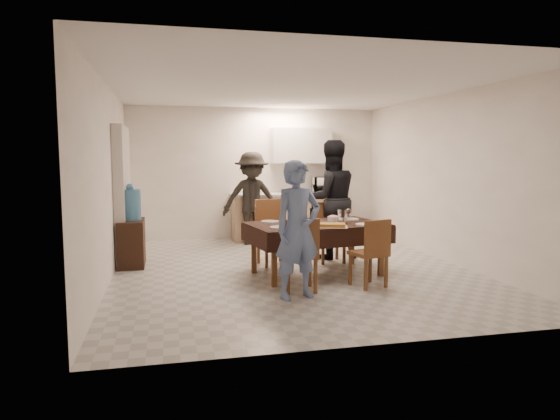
{
  "coord_description": "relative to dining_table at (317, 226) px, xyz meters",
  "views": [
    {
      "loc": [
        -1.74,
        -6.91,
        1.64
      ],
      "look_at": [
        -0.24,
        -0.3,
        0.91
      ],
      "focal_mm": 32.0,
      "sensor_mm": 36.0,
      "label": 1
    }
  ],
  "objects": [
    {
      "name": "floor",
      "position": [
        -0.26,
        0.38,
        -0.68
      ],
      "size": [
        5.0,
        6.0,
        0.02
      ],
      "primitive_type": "cube",
      "color": "#BBBAB5",
      "rests_on": "ground"
    },
    {
      "name": "ceiling",
      "position": [
        -0.26,
        0.38,
        1.92
      ],
      "size": [
        5.0,
        6.0,
        0.02
      ],
      "primitive_type": "cube",
      "color": "white",
      "rests_on": "wall_back"
    },
    {
      "name": "wall_back",
      "position": [
        -0.26,
        3.38,
        0.62
      ],
      "size": [
        5.0,
        0.02,
        2.6
      ],
      "primitive_type": "cube",
      "color": "white",
      "rests_on": "floor"
    },
    {
      "name": "wall_front",
      "position": [
        -0.26,
        -2.62,
        0.62
      ],
      "size": [
        5.0,
        0.02,
        2.6
      ],
      "primitive_type": "cube",
      "color": "white",
      "rests_on": "floor"
    },
    {
      "name": "wall_left",
      "position": [
        -2.76,
        0.38,
        0.62
      ],
      "size": [
        0.02,
        6.0,
        2.6
      ],
      "primitive_type": "cube",
      "color": "white",
      "rests_on": "floor"
    },
    {
      "name": "wall_right",
      "position": [
        2.24,
        0.38,
        0.62
      ],
      "size": [
        0.02,
        6.0,
        2.6
      ],
      "primitive_type": "cube",
      "color": "white",
      "rests_on": "floor"
    },
    {
      "name": "stub_partition",
      "position": [
        -2.68,
        1.58,
        0.37
      ],
      "size": [
        0.15,
        1.4,
        2.1
      ],
      "primitive_type": "cube",
      "color": "beige",
      "rests_on": "floor"
    },
    {
      "name": "kitchen_base_cabinet",
      "position": [
        0.34,
        3.06,
        -0.25
      ],
      "size": [
        2.2,
        0.6,
        0.86
      ],
      "primitive_type": "cube",
      "color": "tan",
      "rests_on": "floor"
    },
    {
      "name": "kitchen_worktop",
      "position": [
        0.34,
        3.06,
        0.2
      ],
      "size": [
        2.24,
        0.64,
        0.05
      ],
      "primitive_type": "cube",
      "color": "#BABBB6",
      "rests_on": "kitchen_base_cabinet"
    },
    {
      "name": "upper_cabinet",
      "position": [
        0.64,
        3.2,
        1.17
      ],
      "size": [
        1.2,
        0.34,
        0.7
      ],
      "primitive_type": "cube",
      "color": "silver",
      "rests_on": "wall_back"
    },
    {
      "name": "dining_table",
      "position": [
        0.0,
        0.0,
        0.0
      ],
      "size": [
        1.98,
        1.34,
        0.72
      ],
      "rotation": [
        0.0,
        0.0,
        0.15
      ],
      "color": "black",
      "rests_on": "floor"
    },
    {
      "name": "chair_near_left",
      "position": [
        -0.45,
        -0.84,
        -0.13
      ],
      "size": [
        0.44,
        0.44,
        0.49
      ],
      "rotation": [
        0.0,
        0.0,
        -0.07
      ],
      "color": "brown",
      "rests_on": "floor"
    },
    {
      "name": "chair_near_right",
      "position": [
        0.45,
        -0.83,
        -0.16
      ],
      "size": [
        0.48,
        0.49,
        0.47
      ],
      "rotation": [
        0.0,
        0.0,
        0.27
      ],
      "color": "brown",
      "rests_on": "floor"
    },
    {
      "name": "chair_far_left",
      "position": [
        -0.45,
        0.66,
        -0.08
      ],
      "size": [
        0.51,
        0.51,
        0.53
      ],
      "rotation": [
        0.0,
        0.0,
        3.3
      ],
      "color": "brown",
      "rests_on": "floor"
    },
    {
      "name": "chair_far_right",
      "position": [
        0.45,
        0.66,
        -0.12
      ],
      "size": [
        0.42,
        0.42,
        0.5
      ],
      "rotation": [
        0.0,
        0.0,
        3.13
      ],
      "color": "brown",
      "rests_on": "floor"
    },
    {
      "name": "console",
      "position": [
        -2.54,
        1.16,
        -0.34
      ],
      "size": [
        0.37,
        0.75,
        0.69
      ],
      "primitive_type": "cube",
      "color": "black",
      "rests_on": "floor"
    },
    {
      "name": "water_jug",
      "position": [
        -2.54,
        1.16,
        0.24
      ],
      "size": [
        0.31,
        0.31,
        0.46
      ],
      "primitive_type": "cylinder",
      "color": "#488ABD",
      "rests_on": "console"
    },
    {
      "name": "wine_bottle",
      "position": [
        -0.05,
        0.05,
        0.18
      ],
      "size": [
        0.07,
        0.07,
        0.29
      ],
      "primitive_type": null,
      "color": "black",
      "rests_on": "dining_table"
    },
    {
      "name": "water_pitcher",
      "position": [
        0.35,
        -0.05,
        0.13
      ],
      "size": [
        0.12,
        0.12,
        0.19
      ],
      "primitive_type": "cylinder",
      "color": "white",
      "rests_on": "dining_table"
    },
    {
      "name": "savoury_tart",
      "position": [
        0.1,
        -0.38,
        0.06
      ],
      "size": [
        0.46,
        0.4,
        0.05
      ],
      "primitive_type": "cube",
      "rotation": [
        0.0,
        0.0,
        -0.34
      ],
      "color": "#B48B34",
      "rests_on": "dining_table"
    },
    {
      "name": "salad_bowl",
      "position": [
        0.3,
        0.18,
        0.07
      ],
      "size": [
        0.17,
        0.17,
        0.07
      ],
      "primitive_type": "cylinder",
      "color": "white",
      "rests_on": "dining_table"
    },
    {
      "name": "mushroom_dish",
      "position": [
        -0.05,
        0.28,
        0.05
      ],
      "size": [
        0.19,
        0.19,
        0.03
      ],
      "primitive_type": "cylinder",
      "color": "white",
      "rests_on": "dining_table"
    },
    {
      "name": "wine_glass_a",
      "position": [
        -0.55,
        -0.25,
        0.12
      ],
      "size": [
        0.08,
        0.08,
        0.17
      ],
      "primitive_type": null,
      "color": "white",
      "rests_on": "dining_table"
    },
    {
      "name": "wine_glass_b",
      "position": [
        0.55,
        0.25,
        0.12
      ],
      "size": [
        0.08,
        0.08,
        0.17
      ],
      "primitive_type": null,
      "color": "white",
      "rests_on": "dining_table"
    },
    {
      "name": "wine_glass_c",
      "position": [
        -0.2,
        0.3,
        0.13
      ],
      "size": [
        0.09,
        0.09,
        0.2
      ],
      "primitive_type": null,
      "color": "white",
      "rests_on": "dining_table"
    },
    {
      "name": "plate_near_left",
      "position": [
        -0.6,
        -0.3,
        0.04
      ],
      "size": [
        0.26,
        0.26,
        0.01
      ],
      "primitive_type": "cylinder",
      "color": "white",
      "rests_on": "dining_table"
    },
    {
      "name": "plate_near_right",
      "position": [
        0.6,
        -0.3,
        0.04
      ],
      "size": [
        0.28,
        0.28,
        0.02
      ],
      "primitive_type": "cylinder",
      "color": "white",
      "rests_on": "dining_table"
    },
    {
      "name": "plate_far_left",
      "position": [
        -0.6,
        0.3,
        0.04
      ],
      "size": [
        0.25,
        0.25,
        0.01
      ],
      "primitive_type": "cylinder",
      "color": "white",
      "rests_on": "dining_table"
    },
    {
      "name": "plate_far_right",
      "position": [
        0.6,
        0.3,
        0.04
      ],
      "size": [
        0.26,
        0.26,
        0.01
      ],
      "primitive_type": "cylinder",
      "color": "white",
      "rests_on": "dining_table"
    },
    {
      "name": "microwave",
      "position": [
        1.16,
        3.06,
        0.38
      ],
      "size": [
        0.56,
        0.38,
        0.31
      ],
      "primitive_type": "imported",
      "rotation": [
        0.0,
        0.0,
        3.14
      ],
      "color": "silver",
      "rests_on": "kitchen_worktop"
    },
    {
      "name": "person_near",
      "position": [
        -0.55,
        -1.05,
        0.12
      ],
      "size": [
        0.67,
        0.53,
        1.6
      ],
      "primitive_type": "imported",
      "rotation": [
        0.0,
        0.0,
        0.28
      ],
      "color": "#637CAB",
      "rests_on": "floor"
    },
    {
      "name": "person_far",
      "position": [
        0.55,
        1.05,
        0.26
      ],
      "size": [
        0.95,
        0.75,
        1.9
      ],
      "primitive_type": "imported",
      "rotation": [
        0.0,
        0.0,
        3.17
      ],
      "color": "black",
      "rests_on": "floor"
    },
    {
      "name": "person_kitchen",
      "position": [
        -0.46,
        2.61,
        0.18
      ],
      "size": [
        1.11,
        0.64,
        1.72
      ],
      "primitive_type": "imported",
      "color": "black",
      "rests_on": "floor"
    }
  ]
}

